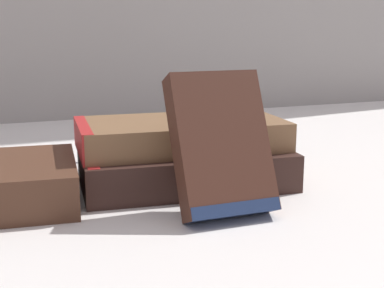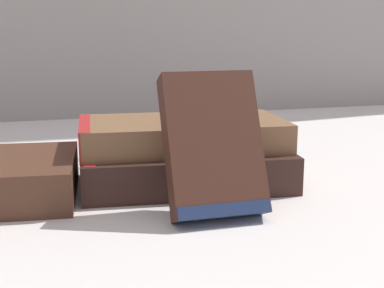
# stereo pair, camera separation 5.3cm
# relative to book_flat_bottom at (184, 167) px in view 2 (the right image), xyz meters

# --- Properties ---
(ground_plane) EXTENTS (3.00, 3.00, 0.00)m
(ground_plane) POSITION_rel_book_flat_bottom_xyz_m (0.00, -0.00, -0.02)
(ground_plane) COLOR silver
(book_flat_bottom) EXTENTS (0.24, 0.15, 0.04)m
(book_flat_bottom) POSITION_rel_book_flat_bottom_xyz_m (0.00, 0.00, 0.00)
(book_flat_bottom) COLOR #331E19
(book_flat_bottom) RESTS_ON ground_plane
(book_flat_top) EXTENTS (0.24, 0.14, 0.03)m
(book_flat_top) POSITION_rel_book_flat_bottom_xyz_m (-0.01, 0.01, 0.04)
(book_flat_top) COLOR brown
(book_flat_top) RESTS_ON book_flat_bottom
(book_leaning_front) EXTENTS (0.09, 0.08, 0.14)m
(book_leaning_front) POSITION_rel_book_flat_bottom_xyz_m (0.00, -0.10, 0.04)
(book_leaning_front) COLOR #422319
(book_leaning_front) RESTS_ON ground_plane
(pocket_watch) EXTENTS (0.06, 0.06, 0.01)m
(pocket_watch) POSITION_rel_book_flat_bottom_xyz_m (0.03, -0.02, 0.06)
(pocket_watch) COLOR silver
(pocket_watch) RESTS_ON book_flat_top
(reading_glasses) EXTENTS (0.11, 0.06, 0.00)m
(reading_glasses) POSITION_rel_book_flat_bottom_xyz_m (-0.08, 0.13, -0.02)
(reading_glasses) COLOR #ADADB2
(reading_glasses) RESTS_ON ground_plane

